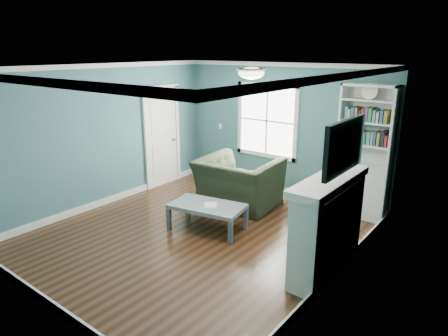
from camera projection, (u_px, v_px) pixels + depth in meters
The scene contains 13 objects.
floor at pixel (198, 233), 6.41m from camera, with size 5.00×5.00×0.00m, color black.
room_walls at pixel (196, 137), 5.95m from camera, with size 5.00×5.00×5.00m.
trim at pixel (197, 159), 6.05m from camera, with size 4.50×5.00×2.60m.
window at pixel (267, 121), 8.05m from camera, with size 1.40×0.06×1.50m.
bookshelf at pixel (363, 165), 6.85m from camera, with size 0.90×0.35×2.31m.
fireplace at pixel (328, 227), 5.16m from camera, with size 0.44×1.58×1.30m.
tv at pixel (345, 146), 4.77m from camera, with size 0.06×1.10×0.65m, color black.
door at pixel (162, 136), 8.46m from camera, with size 0.12×0.98×2.17m.
ceiling_fixture at pixel (251, 72), 5.22m from camera, with size 0.38×0.38×0.15m.
light_switch at pixel (220, 126), 8.83m from camera, with size 0.08×0.01×0.12m, color white.
recliner at pixel (239, 175), 7.36m from camera, with size 1.40×0.91×1.22m, color black.
coffee_table at pixel (207, 208), 6.46m from camera, with size 1.28×0.86×0.43m.
paper_sheet at pixel (210, 205), 6.44m from camera, with size 0.20×0.25×0.00m, color white.
Camera 1 is at (3.90, -4.36, 2.85)m, focal length 32.00 mm.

